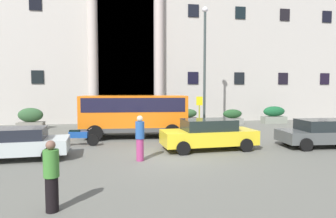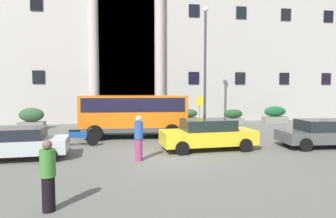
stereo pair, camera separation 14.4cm
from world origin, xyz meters
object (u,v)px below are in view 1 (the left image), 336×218
(hedge_planter_east, at_px, (274,115))
(hedge_planter_entrance_right, at_px, (31,119))
(bus_stop_sign, at_px, (199,110))
(hedge_planter_far_west, at_px, (188,117))
(parked_estate_mid, at_px, (209,134))
(motorcycle_near_kerb, at_px, (78,137))
(pedestrian_woman_with_bag, at_px, (51,176))
(lamppost_plaza_centre, at_px, (205,59))
(parked_coupe_end, at_px, (323,133))
(hedge_planter_far_east, at_px, (103,117))
(orange_minibus, at_px, (134,112))
(pedestrian_child_trailing, at_px, (140,138))
(parked_sedan_far, at_px, (18,143))
(hedge_planter_entrance_left, at_px, (232,117))

(hedge_planter_east, distance_m, hedge_planter_entrance_right, 19.25)
(bus_stop_sign, xyz_separation_m, hedge_planter_far_west, (-0.06, 3.23, -0.85))
(hedge_planter_east, xyz_separation_m, parked_estate_mid, (-8.75, -9.53, 0.06))
(motorcycle_near_kerb, xyz_separation_m, pedestrian_woman_with_bag, (0.51, -8.19, 0.40))
(lamppost_plaza_centre, bearing_deg, parked_coupe_end, -62.45)
(bus_stop_sign, height_order, hedge_planter_east, bus_stop_sign)
(pedestrian_woman_with_bag, bearing_deg, bus_stop_sign, -126.73)
(hedge_planter_entrance_right, relative_size, hedge_planter_far_east, 0.87)
(hedge_planter_far_east, distance_m, motorcycle_near_kerb, 7.14)
(hedge_planter_far_east, relative_size, parked_estate_mid, 0.45)
(orange_minibus, bearing_deg, pedestrian_child_trailing, -87.37)
(parked_sedan_far, relative_size, parked_coupe_end, 0.93)
(orange_minibus, distance_m, pedestrian_child_trailing, 5.92)
(parked_sedan_far, height_order, pedestrian_child_trailing, pedestrian_child_trailing)
(hedge_planter_entrance_left, relative_size, lamppost_plaza_centre, 0.19)
(hedge_planter_far_east, xyz_separation_m, pedestrian_child_trailing, (2.03, -10.68, 0.12))
(hedge_planter_far_west, height_order, parked_estate_mid, parked_estate_mid)
(hedge_planter_entrance_left, relative_size, parked_estate_mid, 0.37)
(bus_stop_sign, relative_size, pedestrian_child_trailing, 1.30)
(hedge_planter_far_east, xyz_separation_m, lamppost_plaza_centre, (7.36, -1.77, 4.21))
(hedge_planter_entrance_right, bearing_deg, parked_sedan_far, -77.27)
(hedge_planter_east, bearing_deg, motorcycle_near_kerb, -153.27)
(motorcycle_near_kerb, bearing_deg, parked_coupe_end, -1.81)
(hedge_planter_entrance_left, bearing_deg, orange_minibus, -147.87)
(hedge_planter_east, xyz_separation_m, motorcycle_near_kerb, (-15.06, -7.58, -0.23))
(hedge_planter_entrance_right, height_order, parked_coupe_end, hedge_planter_entrance_right)
(hedge_planter_east, distance_m, parked_coupe_end, 10.23)
(orange_minibus, distance_m, hedge_planter_entrance_left, 9.87)
(orange_minibus, xyz_separation_m, hedge_planter_entrance_left, (8.32, 5.23, -0.92))
(parked_sedan_far, xyz_separation_m, parked_estate_mid, (8.33, 0.62, 0.06))
(hedge_planter_entrance_left, height_order, pedestrian_woman_with_bag, pedestrian_woman_with_bag)
(parked_estate_mid, relative_size, pedestrian_child_trailing, 2.49)
(parked_sedan_far, bearing_deg, bus_stop_sign, 30.29)
(hedge_planter_far_east, distance_m, pedestrian_woman_with_bag, 15.27)
(pedestrian_child_trailing, bearing_deg, hedge_planter_east, 157.58)
(hedge_planter_east, distance_m, parked_estate_mid, 12.94)
(hedge_planter_far_east, height_order, pedestrian_child_trailing, pedestrian_child_trailing)
(pedestrian_child_trailing, bearing_deg, hedge_planter_entrance_right, -121.23)
(hedge_planter_far_west, xyz_separation_m, motorcycle_near_kerb, (-7.47, -7.29, -0.18))
(hedge_planter_far_east, height_order, lamppost_plaza_centre, lamppost_plaza_centre)
(parked_coupe_end, height_order, lamppost_plaza_centre, lamppost_plaza_centre)
(motorcycle_near_kerb, xyz_separation_m, lamppost_plaza_centre, (8.25, 5.31, 4.57))
(parked_coupe_end, bearing_deg, bus_stop_sign, 129.67)
(parked_sedan_far, bearing_deg, pedestrian_child_trailing, -16.33)
(parked_estate_mid, bearing_deg, orange_minibus, 124.21)
(bus_stop_sign, height_order, parked_estate_mid, bus_stop_sign)
(hedge_planter_entrance_left, height_order, motorcycle_near_kerb, hedge_planter_entrance_left)
(hedge_planter_entrance_right, bearing_deg, orange_minibus, -33.15)
(parked_estate_mid, height_order, parked_coupe_end, parked_estate_mid)
(motorcycle_near_kerb, bearing_deg, parked_estate_mid, -8.54)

